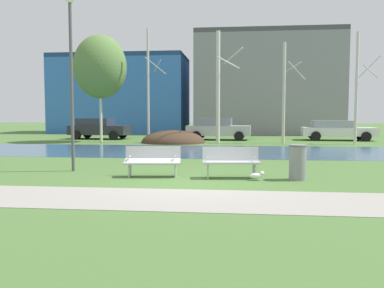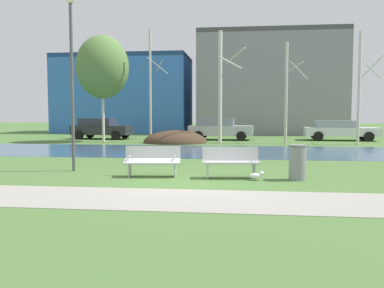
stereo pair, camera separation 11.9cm
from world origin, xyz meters
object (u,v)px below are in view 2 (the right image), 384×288
(parked_van_nearest_dark, at_px, (101,128))
(bench_left, at_px, (152,160))
(streetlamp, at_px, (71,54))
(seagull, at_px, (257,176))
(parked_hatch_third_white, at_px, (339,130))
(bench_right, at_px, (231,161))
(trash_bin, at_px, (298,162))
(parked_sedan_second_silver, at_px, (220,128))

(parked_van_nearest_dark, bearing_deg, bench_left, -66.17)
(streetlamp, bearing_deg, seagull, -12.01)
(bench_left, distance_m, streetlamp, 4.29)
(streetlamp, bearing_deg, parked_van_nearest_dark, 106.37)
(parked_van_nearest_dark, relative_size, parked_hatch_third_white, 0.87)
(bench_right, bearing_deg, seagull, -27.87)
(trash_bin, distance_m, streetlamp, 7.57)
(streetlamp, xyz_separation_m, parked_van_nearest_dark, (-4.68, 15.94, -2.89))
(seagull, bearing_deg, trash_bin, 11.25)
(bench_left, height_order, bench_right, same)
(bench_left, distance_m, bench_right, 2.25)
(bench_right, distance_m, parked_sedan_second_silver, 16.80)
(seagull, relative_size, parked_sedan_second_silver, 0.10)
(parked_sedan_second_silver, bearing_deg, streetlamp, -103.53)
(trash_bin, bearing_deg, parked_van_nearest_dark, 124.15)
(trash_bin, height_order, parked_sedan_second_silver, parked_sedan_second_silver)
(trash_bin, distance_m, parked_hatch_third_white, 17.99)
(bench_left, bearing_deg, parked_hatch_third_white, 61.74)
(seagull, height_order, streetlamp, streetlamp)
(seagull, distance_m, parked_hatch_third_white, 18.55)
(parked_hatch_third_white, bearing_deg, bench_left, -118.26)
(seagull, relative_size, parked_hatch_third_white, 0.09)
(bench_left, distance_m, seagull, 3.00)
(streetlamp, height_order, parked_van_nearest_dark, streetlamp)
(bench_right, xyz_separation_m, parked_sedan_second_silver, (-1.15, 16.76, 0.33))
(bench_left, height_order, trash_bin, trash_bin)
(seagull, relative_size, streetlamp, 0.08)
(bench_left, relative_size, bench_right, 1.00)
(bench_left, distance_m, parked_hatch_third_white, 19.40)
(parked_van_nearest_dark, xyz_separation_m, parked_sedan_second_silver, (8.51, -0.02, 0.01))
(bench_right, height_order, parked_van_nearest_dark, parked_van_nearest_dark)
(parked_van_nearest_dark, bearing_deg, seagull, -58.84)
(trash_bin, xyz_separation_m, seagull, (-1.11, -0.22, -0.37))
(bench_left, xyz_separation_m, bench_right, (2.25, 0.00, 0.00))
(streetlamp, height_order, parked_hatch_third_white, streetlamp)
(bench_right, height_order, seagull, bench_right)
(parked_sedan_second_silver, xyz_separation_m, parked_hatch_third_white, (8.08, 0.33, -0.07))
(bench_left, height_order, streetlamp, streetlamp)
(bench_left, xyz_separation_m, parked_sedan_second_silver, (1.10, 16.76, 0.33))
(seagull, height_order, parked_sedan_second_silver, parked_sedan_second_silver)
(bench_left, relative_size, trash_bin, 1.71)
(bench_left, relative_size, seagull, 3.82)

